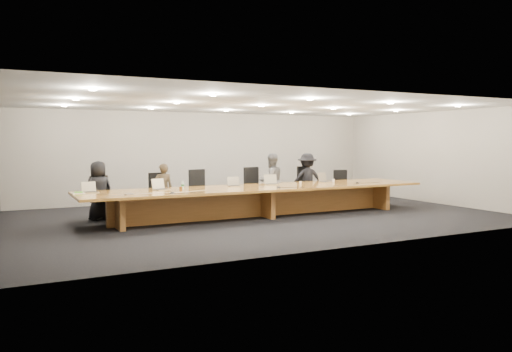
{
  "coord_description": "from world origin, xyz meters",
  "views": [
    {
      "loc": [
        -5.81,
        -11.1,
        1.89
      ],
      "look_at": [
        0.0,
        0.3,
        1.0
      ],
      "focal_mm": 35.0,
      "sensor_mm": 36.0,
      "label": 1
    }
  ],
  "objects": [
    {
      "name": "back_wall",
      "position": [
        0.0,
        4.0,
        1.4
      ],
      "size": [
        12.0,
        0.02,
        2.8
      ],
      "primitive_type": "cube",
      "color": "silver",
      "rests_on": "ground"
    },
    {
      "name": "person_a",
      "position": [
        -3.77,
        1.24,
        0.71
      ],
      "size": [
        0.78,
        0.6,
        1.43
      ],
      "primitive_type": "imported",
      "rotation": [
        0.0,
        0.0,
        3.38
      ],
      "color": "black",
      "rests_on": "ground"
    },
    {
      "name": "chair_right",
      "position": [
        2.26,
        1.28,
        0.59
      ],
      "size": [
        0.74,
        0.74,
        1.18
      ],
      "primitive_type": null,
      "rotation": [
        0.0,
        0.0,
        0.27
      ],
      "color": "black",
      "rests_on": "ground"
    },
    {
      "name": "mic_center",
      "position": [
        0.23,
        -0.47,
        0.77
      ],
      "size": [
        0.17,
        0.17,
        0.03
      ],
      "primitive_type": "cone",
      "rotation": [
        0.0,
        0.0,
        0.4
      ],
      "color": "black",
      "rests_on": "conference_table"
    },
    {
      "name": "chair_left",
      "position": [
        -2.23,
        1.26,
        0.56
      ],
      "size": [
        0.65,
        0.65,
        1.11
      ],
      "primitive_type": null,
      "rotation": [
        0.0,
        0.0,
        0.16
      ],
      "color": "black",
      "rests_on": "ground"
    },
    {
      "name": "laptop_d",
      "position": [
        0.53,
        0.39,
        0.89
      ],
      "size": [
        0.37,
        0.29,
        0.28
      ],
      "primitive_type": null,
      "rotation": [
        0.0,
        0.0,
        -0.08
      ],
      "color": "#BDB190",
      "rests_on": "conference_table"
    },
    {
      "name": "water_bottle",
      "position": [
        -2.02,
        0.16,
        0.85
      ],
      "size": [
        0.07,
        0.07,
        0.2
      ],
      "primitive_type": "cylinder",
      "rotation": [
        0.0,
        0.0,
        0.01
      ],
      "color": "silver",
      "rests_on": "conference_table"
    },
    {
      "name": "ground",
      "position": [
        0.0,
        0.0,
        0.0
      ],
      "size": [
        12.0,
        12.0,
        0.0
      ],
      "primitive_type": "plane",
      "color": "black",
      "rests_on": "ground"
    },
    {
      "name": "lime_gadget",
      "position": [
        -4.35,
        0.32,
        0.78
      ],
      "size": [
        0.18,
        0.12,
        0.03
      ],
      "primitive_type": "cube",
      "rotation": [
        0.0,
        0.0,
        -0.14
      ],
      "color": "#64CA36",
      "rests_on": "notepad"
    },
    {
      "name": "notepad",
      "position": [
        -4.35,
        0.33,
        0.76
      ],
      "size": [
        0.27,
        0.22,
        0.02
      ],
      "primitive_type": "cube",
      "rotation": [
        0.0,
        0.0,
        0.03
      ],
      "color": "white",
      "rests_on": "conference_table"
    },
    {
      "name": "laptop_c",
      "position": [
        -0.55,
        0.41,
        0.87
      ],
      "size": [
        0.34,
        0.26,
        0.25
      ],
      "primitive_type": null,
      "rotation": [
        0.0,
        0.0,
        -0.1
      ],
      "color": "tan",
      "rests_on": "conference_table"
    },
    {
      "name": "laptop_a",
      "position": [
        -4.08,
        0.41,
        0.88
      ],
      "size": [
        0.36,
        0.29,
        0.25
      ],
      "primitive_type": null,
      "rotation": [
        0.0,
        0.0,
        0.19
      ],
      "color": "tan",
      "rests_on": "conference_table"
    },
    {
      "name": "person_b",
      "position": [
        -2.17,
        1.26,
        0.66
      ],
      "size": [
        0.55,
        0.43,
        1.33
      ],
      "primitive_type": "imported",
      "rotation": [
        0.0,
        0.0,
        2.89
      ],
      "color": "#362C1D",
      "rests_on": "ground"
    },
    {
      "name": "amber_mug",
      "position": [
        -2.13,
        -0.03,
        0.79
      ],
      "size": [
        0.08,
        0.08,
        0.09
      ],
      "primitive_type": "cylinder",
      "rotation": [
        0.0,
        0.0,
        0.07
      ],
      "color": "brown",
      "rests_on": "conference_table"
    },
    {
      "name": "chair_far_left",
      "position": [
        -3.67,
        1.21,
        0.54
      ],
      "size": [
        0.69,
        0.69,
        1.08
      ],
      "primitive_type": null,
      "rotation": [
        0.0,
        0.0,
        0.3
      ],
      "color": "black",
      "rests_on": "ground"
    },
    {
      "name": "laptop_e",
      "position": [
        2.26,
        0.42,
        0.89
      ],
      "size": [
        0.42,
        0.37,
        0.28
      ],
      "primitive_type": null,
      "rotation": [
        0.0,
        0.0,
        0.36
      ],
      "color": "tan",
      "rests_on": "conference_table"
    },
    {
      "name": "person_c",
      "position": [
        0.91,
        1.14,
        0.78
      ],
      "size": [
        0.8,
        0.65,
        1.55
      ],
      "primitive_type": "imported",
      "rotation": [
        0.0,
        0.0,
        3.23
      ],
      "color": "#555658",
      "rests_on": "ground"
    },
    {
      "name": "mic_left",
      "position": [
        -2.51,
        -0.57,
        0.77
      ],
      "size": [
        0.13,
        0.13,
        0.03
      ],
      "primitive_type": "cone",
      "rotation": [
        0.0,
        0.0,
        0.07
      ],
      "color": "black",
      "rests_on": "conference_table"
    },
    {
      "name": "mic_right",
      "position": [
        2.78,
        -0.32,
        0.77
      ],
      "size": [
        0.15,
        0.15,
        0.03
      ],
      "primitive_type": "cone",
      "rotation": [
        0.0,
        0.0,
        -0.28
      ],
      "color": "black",
      "rests_on": "conference_table"
    },
    {
      "name": "chair_mid_right",
      "position": [
        0.5,
        1.25,
        0.6
      ],
      "size": [
        0.72,
        0.72,
        1.19
      ],
      "primitive_type": null,
      "rotation": [
        0.0,
        0.0,
        0.21
      ],
      "color": "black",
      "rests_on": "ground"
    },
    {
      "name": "chair_far_right",
      "position": [
        3.45,
        1.22,
        0.52
      ],
      "size": [
        0.64,
        0.64,
        1.03
      ],
      "primitive_type": null,
      "rotation": [
        0.0,
        0.0,
        -0.25
      ],
      "color": "black",
      "rests_on": "ground"
    },
    {
      "name": "paper_cup_near",
      "position": [
        1.23,
        0.11,
        0.79
      ],
      "size": [
        0.08,
        0.08,
        0.08
      ],
      "primitive_type": "cone",
      "rotation": [
        0.0,
        0.0,
        0.22
      ],
      "color": "beige",
      "rests_on": "conference_table"
    },
    {
      "name": "av_box",
      "position": [
        -3.41,
        -0.41,
        0.76
      ],
      "size": [
        0.2,
        0.17,
        0.03
      ],
      "primitive_type": "cube",
      "rotation": [
        0.0,
        0.0,
        0.22
      ],
      "color": "#A5A4A9",
      "rests_on": "conference_table"
    },
    {
      "name": "person_d",
      "position": [
        2.16,
        1.23,
        0.77
      ],
      "size": [
        1.11,
        0.81,
        1.54
      ],
      "primitive_type": "imported",
      "rotation": [
        0.0,
        0.0,
        2.88
      ],
      "color": "black",
      "rests_on": "ground"
    },
    {
      "name": "paper_cup_far",
      "position": [
        2.45,
        0.32,
        0.79
      ],
      "size": [
        0.08,
        0.08,
        0.09
      ],
      "primitive_type": "cone",
      "rotation": [
        0.0,
        0.0,
        -0.17
      ],
      "color": "silver",
      "rests_on": "conference_table"
    },
    {
      "name": "laptop_b",
      "position": [
        -2.49,
        0.32,
        0.89
      ],
      "size": [
        0.42,
        0.37,
        0.28
      ],
      "primitive_type": null,
      "rotation": [
        0.0,
        0.0,
        0.38
      ],
      "color": "#B5A78A",
      "rests_on": "conference_table"
    },
    {
      "name": "conference_table",
      "position": [
        0.0,
        0.0,
        0.52
      ],
      "size": [
        9.0,
        1.8,
        0.75
      ],
      "color": "#9A6221",
      "rests_on": "ground"
    },
    {
      "name": "chair_mid_left",
      "position": [
        -1.11,
        1.3,
        0.58
      ],
      "size": [
        0.71,
        0.71,
        1.17
      ],
      "primitive_type": null,
      "rotation": [
        0.0,
        0.0,
        0.23
      ],
      "color": "black",
      "rests_on": "ground"
    }
  ]
}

